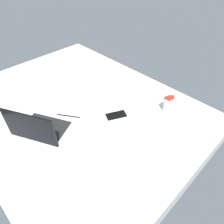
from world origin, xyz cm
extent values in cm
cube|color=#B7BCC6|center=(0.00, 0.00, 9.00)|extent=(180.00, 140.00, 18.00)
cube|color=silver|center=(-6.02, 29.61, 19.00)|extent=(39.88, 35.58, 2.00)
cube|color=black|center=(-5.33, 28.28, 20.20)|extent=(33.57, 28.42, 0.40)
cube|color=black|center=(-11.07, 39.38, 30.50)|extent=(29.78, 16.04, 21.00)
cylinder|color=silver|center=(-51.75, -43.57, 23.50)|extent=(9.00, 9.00, 11.00)
cube|color=blue|center=(-50.81, -43.55, 21.25)|extent=(6.03, 6.12, 4.56)
cube|color=blue|center=(-51.95, -43.30, 23.34)|extent=(6.49, 7.31, 3.94)
cube|color=#268C33|center=(-52.32, -43.23, 25.42)|extent=(6.03, 5.76, 5.34)
cube|color=orange|center=(-52.08, -42.92, 27.52)|extent=(6.12, 6.40, 5.90)
cube|color=red|center=(-50.28, -43.02, 29.60)|extent=(5.57, 5.99, 5.29)
cube|color=black|center=(-28.72, -13.16, 18.40)|extent=(12.30, 15.56, 0.80)
cube|color=black|center=(-5.87, 11.12, 18.30)|extent=(14.37, 10.09, 0.60)
camera|label=1|loc=(-101.23, 61.86, 113.45)|focal=32.29mm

